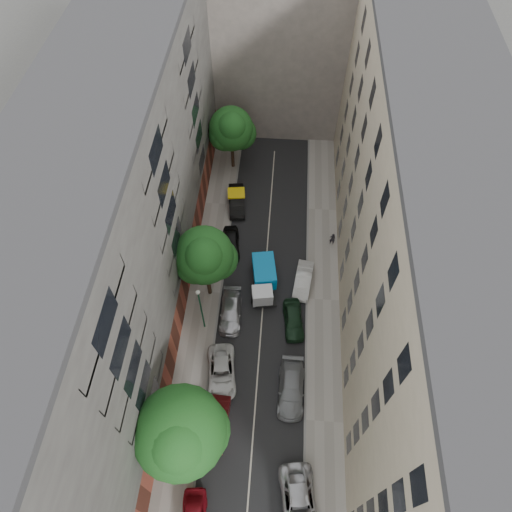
# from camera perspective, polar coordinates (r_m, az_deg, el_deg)

# --- Properties ---
(ground) EXTENTS (120.00, 120.00, 0.00)m
(ground) POSITION_cam_1_polar(r_m,az_deg,el_deg) (42.62, 0.95, -5.06)
(ground) COLOR #4C4C49
(ground) RESTS_ON ground
(road_surface) EXTENTS (8.00, 44.00, 0.02)m
(road_surface) POSITION_cam_1_polar(r_m,az_deg,el_deg) (42.61, 0.95, -5.05)
(road_surface) COLOR black
(road_surface) RESTS_ON ground
(sidewalk_left) EXTENTS (3.00, 44.00, 0.15)m
(sidewalk_left) POSITION_cam_1_polar(r_m,az_deg,el_deg) (43.02, -6.40, -4.50)
(sidewalk_left) COLOR gray
(sidewalk_left) RESTS_ON ground
(sidewalk_right) EXTENTS (3.00, 44.00, 0.15)m
(sidewalk_right) POSITION_cam_1_polar(r_m,az_deg,el_deg) (42.79, 8.35, -5.44)
(sidewalk_right) COLOR gray
(sidewalk_right) RESTS_ON ground
(building_left) EXTENTS (8.00, 44.00, 20.00)m
(building_left) POSITION_cam_1_polar(r_m,az_deg,el_deg) (36.33, -16.46, 4.22)
(building_left) COLOR #494744
(building_left) RESTS_ON ground
(building_right) EXTENTS (8.00, 44.00, 20.00)m
(building_right) POSITION_cam_1_polar(r_m,az_deg,el_deg) (35.77, 19.06, 2.11)
(building_right) COLOR #BCAD92
(building_right) RESTS_ON ground
(building_endcap) EXTENTS (18.00, 12.00, 18.00)m
(building_endcap) POSITION_cam_1_polar(r_m,az_deg,el_deg) (56.68, 3.15, 25.34)
(building_endcap) COLOR gray
(building_endcap) RESTS_ON ground
(tarp_truck) EXTENTS (2.68, 5.18, 2.27)m
(tarp_truck) POSITION_cam_1_polar(r_m,az_deg,el_deg) (42.14, 0.96, -2.86)
(tarp_truck) COLOR black
(tarp_truck) RESTS_ON ground
(car_left_1) EXTENTS (1.71, 4.37, 1.42)m
(car_left_1) POSITION_cam_1_polar(r_m,az_deg,el_deg) (37.55, -4.86, -20.12)
(car_left_1) COLOR #4F0F11
(car_left_1) RESTS_ON ground
(car_left_2) EXTENTS (2.92, 5.12, 1.35)m
(car_left_2) POSITION_cam_1_polar(r_m,az_deg,el_deg) (38.85, -4.31, -14.23)
(car_left_2) COLOR silver
(car_left_2) RESTS_ON ground
(car_left_3) EXTENTS (2.01, 4.67, 1.34)m
(car_left_3) POSITION_cam_1_polar(r_m,az_deg,el_deg) (41.12, -3.16, -6.98)
(car_left_3) COLOR #B3B3B8
(car_left_3) RESTS_ON ground
(car_left_4) EXTENTS (2.16, 4.28, 1.40)m
(car_left_4) POSITION_cam_1_polar(r_m,az_deg,el_deg) (45.21, -3.14, 1.61)
(car_left_4) COLOR black
(car_left_4) RESTS_ON ground
(car_left_5) EXTENTS (2.19, 4.75, 1.51)m
(car_left_5) POSITION_cam_1_polar(r_m,az_deg,el_deg) (48.69, -2.44, 6.92)
(car_left_5) COLOR black
(car_left_5) RESTS_ON ground
(car_right_0) EXTENTS (3.28, 5.72, 1.50)m
(car_right_0) POSITION_cam_1_polar(r_m,az_deg,el_deg) (36.49, 5.40, -28.51)
(car_right_0) COLOR #B7B7BC
(car_right_0) RESTS_ON ground
(car_right_1) EXTENTS (2.14, 5.11, 1.48)m
(car_right_1) POSITION_cam_1_polar(r_m,az_deg,el_deg) (38.30, 4.42, -16.20)
(car_right_1) COLOR slate
(car_right_1) RESTS_ON ground
(car_right_2) EXTENTS (2.19, 4.34, 1.42)m
(car_right_2) POSITION_cam_1_polar(r_m,az_deg,el_deg) (40.78, 4.70, -7.96)
(car_right_2) COLOR black
(car_right_2) RESTS_ON ground
(car_right_3) EXTENTS (2.03, 4.42, 1.40)m
(car_right_3) POSITION_cam_1_polar(r_m,az_deg,el_deg) (42.92, 5.91, -3.03)
(car_right_3) COLOR silver
(car_right_3) RESTS_ON ground
(tree_near) EXTENTS (6.30, 6.18, 9.02)m
(tree_near) POSITION_cam_1_polar(r_m,az_deg,el_deg) (32.23, -9.29, -21.15)
(tree_near) COLOR #382619
(tree_near) RESTS_ON sidewalk_left
(tree_mid) EXTENTS (5.25, 4.98, 8.69)m
(tree_mid) POSITION_cam_1_polar(r_m,az_deg,el_deg) (37.93, -6.36, -0.19)
(tree_mid) COLOR #382619
(tree_mid) RESTS_ON sidewalk_left
(tree_far) EXTENTS (5.00, 4.69, 7.78)m
(tree_far) POSITION_cam_1_polar(r_m,az_deg,el_deg) (49.75, -3.02, 15.39)
(tree_far) COLOR #382619
(tree_far) RESTS_ON sidewalk_left
(lamp_post) EXTENTS (0.36, 0.36, 6.12)m
(lamp_post) POSITION_cam_1_polar(r_m,az_deg,el_deg) (37.90, -6.95, -6.18)
(lamp_post) COLOR #185436
(lamp_post) RESTS_ON sidewalk_left
(pedestrian) EXTENTS (0.60, 0.43, 1.54)m
(pedestrian) POSITION_cam_1_polar(r_m,az_deg,el_deg) (45.82, 9.52, 2.12)
(pedestrian) COLOR black
(pedestrian) RESTS_ON sidewalk_right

